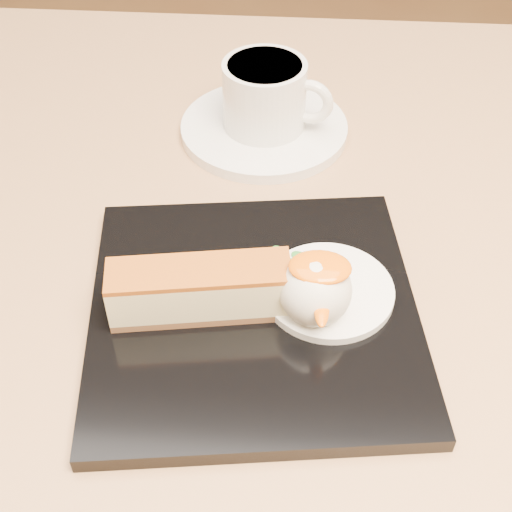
# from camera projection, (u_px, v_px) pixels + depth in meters

# --- Properties ---
(table) EXTENTS (0.80, 0.80, 0.72)m
(table) POSITION_uv_depth(u_px,v_px,m) (208.00, 386.00, 0.64)
(table) COLOR black
(table) RESTS_ON ground
(dessert_plate) EXTENTS (0.25, 0.25, 0.01)m
(dessert_plate) POSITION_uv_depth(u_px,v_px,m) (254.00, 312.00, 0.49)
(dessert_plate) COLOR black
(dessert_plate) RESTS_ON table
(cheesecake) EXTENTS (0.12, 0.05, 0.04)m
(cheesecake) POSITION_uv_depth(u_px,v_px,m) (200.00, 290.00, 0.47)
(cheesecake) COLOR brown
(cheesecake) RESTS_ON dessert_plate
(cream_smear) EXTENTS (0.09, 0.09, 0.01)m
(cream_smear) POSITION_uv_depth(u_px,v_px,m) (328.00, 291.00, 0.49)
(cream_smear) COLOR white
(cream_smear) RESTS_ON dessert_plate
(ice_cream_scoop) EXTENTS (0.05, 0.05, 0.05)m
(ice_cream_scoop) POSITION_uv_depth(u_px,v_px,m) (315.00, 290.00, 0.46)
(ice_cream_scoop) COLOR white
(ice_cream_scoop) RESTS_ON cream_smear
(mango_sauce) EXTENTS (0.04, 0.03, 0.01)m
(mango_sauce) POSITION_uv_depth(u_px,v_px,m) (320.00, 267.00, 0.45)
(mango_sauce) COLOR orange
(mango_sauce) RESTS_ON ice_cream_scoop
(mint_sprig) EXTENTS (0.04, 0.03, 0.00)m
(mint_sprig) POSITION_uv_depth(u_px,v_px,m) (287.00, 258.00, 0.50)
(mint_sprig) COLOR #2F852B
(mint_sprig) RESTS_ON cream_smear
(saucer) EXTENTS (0.15, 0.15, 0.01)m
(saucer) POSITION_uv_depth(u_px,v_px,m) (264.00, 129.00, 0.64)
(saucer) COLOR white
(saucer) RESTS_ON table
(coffee_cup) EXTENTS (0.10, 0.07, 0.06)m
(coffee_cup) POSITION_uv_depth(u_px,v_px,m) (266.00, 94.00, 0.62)
(coffee_cup) COLOR white
(coffee_cup) RESTS_ON saucer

